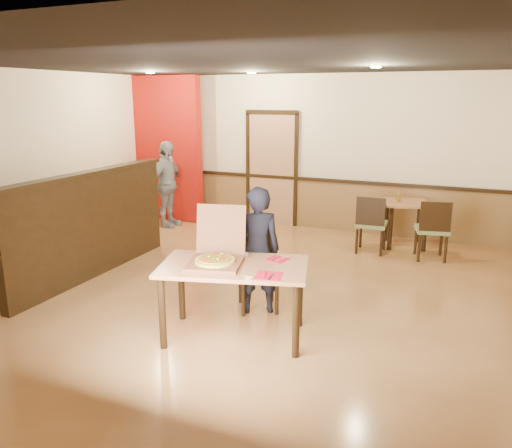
{
  "coord_description": "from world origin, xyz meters",
  "views": [
    {
      "loc": [
        2.62,
        -5.34,
        2.42
      ],
      "look_at": [
        0.35,
        0.0,
        0.92
      ],
      "focal_mm": 35.0,
      "sensor_mm": 36.0,
      "label": 1
    }
  ],
  "objects_px": {
    "condiment": "(399,197)",
    "diner": "(257,251)",
    "passerby": "(167,184)",
    "side_chair_right": "(433,228)",
    "side_chair_left": "(371,222)",
    "pizza_box": "(216,257)",
    "main_table": "(234,275)",
    "side_table": "(406,212)",
    "diner_chair": "(257,265)"
  },
  "relations": [
    {
      "from": "diner_chair",
      "to": "pizza_box",
      "type": "relative_size",
      "value": 1.3
    },
    {
      "from": "passerby",
      "to": "condiment",
      "type": "height_order",
      "value": "passerby"
    },
    {
      "from": "main_table",
      "to": "side_table",
      "type": "distance_m",
      "value": 4.19
    },
    {
      "from": "diner_chair",
      "to": "side_table",
      "type": "distance_m",
      "value": 3.46
    },
    {
      "from": "side_table",
      "to": "pizza_box",
      "type": "xyz_separation_m",
      "value": [
        -1.37,
        -4.06,
        0.28
      ]
    },
    {
      "from": "side_chair_left",
      "to": "diner",
      "type": "distance_m",
      "value": 2.85
    },
    {
      "from": "pizza_box",
      "to": "main_table",
      "type": "bearing_deg",
      "value": -1.25
    },
    {
      "from": "side_table",
      "to": "pizza_box",
      "type": "relative_size",
      "value": 1.19
    },
    {
      "from": "side_table",
      "to": "passerby",
      "type": "xyz_separation_m",
      "value": [
        -4.3,
        -0.44,
        0.24
      ]
    },
    {
      "from": "main_table",
      "to": "condiment",
      "type": "bearing_deg",
      "value": 59.41
    },
    {
      "from": "side_chair_right",
      "to": "side_table",
      "type": "bearing_deg",
      "value": -66.16
    },
    {
      "from": "side_chair_right",
      "to": "side_table",
      "type": "height_order",
      "value": "side_chair_right"
    },
    {
      "from": "side_table",
      "to": "main_table",
      "type": "bearing_deg",
      "value": -106.63
    },
    {
      "from": "condiment",
      "to": "passerby",
      "type": "bearing_deg",
      "value": -174.92
    },
    {
      "from": "main_table",
      "to": "pizza_box",
      "type": "height_order",
      "value": "pizza_box"
    },
    {
      "from": "main_table",
      "to": "condiment",
      "type": "height_order",
      "value": "condiment"
    },
    {
      "from": "diner",
      "to": "condiment",
      "type": "bearing_deg",
      "value": -138.08
    },
    {
      "from": "side_table",
      "to": "pizza_box",
      "type": "bearing_deg",
      "value": -108.71
    },
    {
      "from": "condiment",
      "to": "diner",
      "type": "bearing_deg",
      "value": -108.56
    },
    {
      "from": "side_chair_right",
      "to": "pizza_box",
      "type": "xyz_separation_m",
      "value": [
        -1.84,
        -3.44,
        0.34
      ]
    },
    {
      "from": "main_table",
      "to": "passerby",
      "type": "distance_m",
      "value": 4.73
    },
    {
      "from": "side_chair_right",
      "to": "condiment",
      "type": "relative_size",
      "value": 6.06
    },
    {
      "from": "side_table",
      "to": "diner",
      "type": "bearing_deg",
      "value": -110.07
    },
    {
      "from": "main_table",
      "to": "passerby",
      "type": "height_order",
      "value": "passerby"
    },
    {
      "from": "side_chair_right",
      "to": "side_table",
      "type": "xyz_separation_m",
      "value": [
        -0.47,
        0.62,
        0.06
      ]
    },
    {
      "from": "main_table",
      "to": "passerby",
      "type": "relative_size",
      "value": 1.01
    },
    {
      "from": "diner_chair",
      "to": "diner",
      "type": "height_order",
      "value": "diner"
    },
    {
      "from": "diner_chair",
      "to": "passerby",
      "type": "height_order",
      "value": "passerby"
    },
    {
      "from": "main_table",
      "to": "side_table",
      "type": "height_order",
      "value": "main_table"
    },
    {
      "from": "side_chair_right",
      "to": "condiment",
      "type": "bearing_deg",
      "value": -56.16
    },
    {
      "from": "diner",
      "to": "passerby",
      "type": "height_order",
      "value": "passerby"
    },
    {
      "from": "diner_chair",
      "to": "side_table",
      "type": "relative_size",
      "value": 1.09
    },
    {
      "from": "diner_chair",
      "to": "side_chair_right",
      "type": "height_order",
      "value": "diner_chair"
    },
    {
      "from": "side_table",
      "to": "condiment",
      "type": "distance_m",
      "value": 0.29
    },
    {
      "from": "side_chair_right",
      "to": "pizza_box",
      "type": "distance_m",
      "value": 3.91
    },
    {
      "from": "diner_chair",
      "to": "passerby",
      "type": "distance_m",
      "value": 4.11
    },
    {
      "from": "side_table",
      "to": "condiment",
      "type": "height_order",
      "value": "condiment"
    },
    {
      "from": "passerby",
      "to": "pizza_box",
      "type": "height_order",
      "value": "passerby"
    },
    {
      "from": "diner_chair",
      "to": "passerby",
      "type": "relative_size",
      "value": 0.58
    },
    {
      "from": "main_table",
      "to": "diner_chair",
      "type": "relative_size",
      "value": 1.74
    },
    {
      "from": "condiment",
      "to": "side_chair_right",
      "type": "bearing_deg",
      "value": -42.96
    },
    {
      "from": "side_chair_left",
      "to": "passerby",
      "type": "xyz_separation_m",
      "value": [
        -3.85,
        0.18,
        0.3
      ]
    },
    {
      "from": "side_table",
      "to": "side_chair_right",
      "type": "bearing_deg",
      "value": -52.96
    },
    {
      "from": "side_chair_right",
      "to": "side_chair_left",
      "type": "bearing_deg",
      "value": -13.12
    },
    {
      "from": "side_chair_right",
      "to": "side_table",
      "type": "relative_size",
      "value": 1.08
    },
    {
      "from": "main_table",
      "to": "side_chair_right",
      "type": "height_order",
      "value": "side_chair_right"
    },
    {
      "from": "side_chair_left",
      "to": "diner",
      "type": "relative_size",
      "value": 0.63
    },
    {
      "from": "side_chair_left",
      "to": "diner",
      "type": "xyz_separation_m",
      "value": [
        -0.78,
        -2.73,
        0.23
      ]
    },
    {
      "from": "pizza_box",
      "to": "passerby",
      "type": "bearing_deg",
      "value": 114.38
    },
    {
      "from": "diner",
      "to": "condiment",
      "type": "distance_m",
      "value": 3.46
    }
  ]
}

